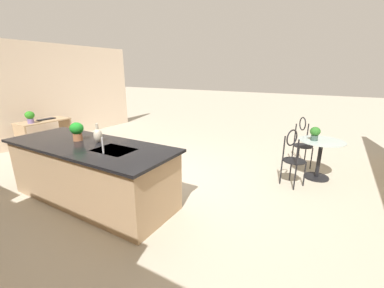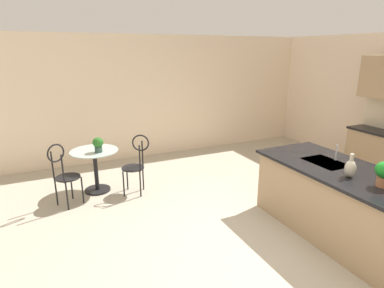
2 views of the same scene
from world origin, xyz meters
name	(u,v)px [view 2 (image 2 of 2)]	position (x,y,z in m)	size (l,w,h in m)	color
ground_plane	(283,247)	(0.00, 0.00, 0.00)	(40.00, 40.00, 0.00)	#B2A893
wall_left_window	(163,96)	(-4.26, 0.00, 1.35)	(0.12, 7.80, 2.70)	beige
kitchen_island	(356,210)	(0.30, 0.85, 0.46)	(2.80, 1.06, 0.92)	tan
bistro_table	(96,167)	(-2.69, -1.83, 0.45)	(0.80, 0.80, 0.74)	black
chair_near_window	(136,162)	(-2.31, -1.22, 0.57)	(0.51, 0.52, 1.04)	black
chair_by_island	(64,172)	(-2.32, -2.36, 0.57)	(0.52, 0.52, 1.04)	black
sink_faucet	(336,153)	(-0.25, 1.03, 1.03)	(0.02, 0.02, 0.22)	#B2B5BA
potted_plant_on_table	(98,144)	(-2.56, -1.78, 0.88)	(0.18, 0.18, 0.25)	#385147
vase_on_counter	(350,168)	(0.25, 0.69, 1.03)	(0.13, 0.13, 0.29)	#BCB29E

